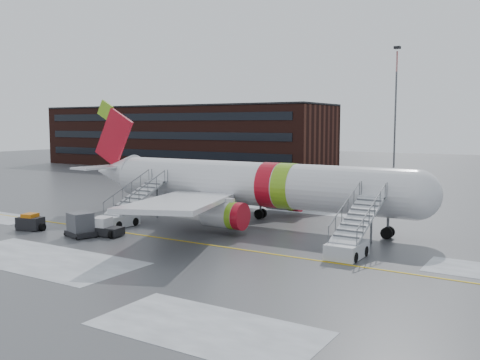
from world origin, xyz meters
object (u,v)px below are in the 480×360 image
Objects in this scene: airstair_aft at (125,213)px; baggage_tractor at (30,223)px; airliner at (243,184)px; airstair_fwd at (351,240)px; uld_container at (80,226)px; pushback_tug at (105,228)px.

airstair_aft is 7.66m from baggage_tractor.
airstair_fwd is (12.40, -6.54, -2.35)m from airliner.
baggage_tractor is at bearing -167.40° from airstair_fwd.
airliner reaches higher than uld_container.
airstair_fwd is 1.00× the size of airstair_aft.
airstair_aft is at bearing -140.42° from airliner.
airstair_fwd is at bearing 12.60° from baggage_tractor.
airliner is at bearing 152.21° from airstair_fwd.
airstair_fwd is at bearing 12.50° from pushback_tug.
airstair_fwd is 2.88× the size of uld_container.
airstair_fwd reaches higher than baggage_tractor.
airstair_aft is (-7.91, -6.54, -2.35)m from airliner.
uld_container is (-7.46, -11.87, -2.54)m from airliner.
airstair_aft is 2.79× the size of baggage_tractor.
airliner is 4.55× the size of airstair_aft.
airliner is 4.55× the size of airstair_fwd.
airstair_aft reaches higher than baggage_tractor.
pushback_tug is at bearing 42.23° from uld_container.
airliner reaches higher than airstair_fwd.
airliner is 14.21m from airstair_fwd.
uld_container is (-19.86, -5.33, -0.19)m from airstair_fwd.
airstair_aft is at bearing 48.00° from baggage_tractor.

